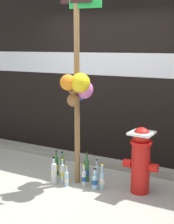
{
  "coord_description": "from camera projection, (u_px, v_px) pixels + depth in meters",
  "views": [
    {
      "loc": [
        2.3,
        -3.51,
        1.92
      ],
      "look_at": [
        0.23,
        0.29,
        1.04
      ],
      "focal_mm": 52.6,
      "sensor_mm": 36.0,
      "label": 1
    }
  ],
  "objects": [
    {
      "name": "bottle_1",
      "position": [
        63.0,
        173.0,
        4.64
      ],
      "size": [
        0.06,
        0.06,
        0.35
      ],
      "color": "silver",
      "rests_on": "ground_plane"
    },
    {
      "name": "building_wall",
      "position": [
        111.0,
        68.0,
        5.5
      ],
      "size": [
        10.0,
        0.21,
        3.1
      ],
      "color": "black",
      "rests_on": "ground_plane"
    },
    {
      "name": "memorial_post",
      "position": [
        78.0,
        75.0,
        4.36
      ],
      "size": [
        0.57,
        0.58,
        2.81
      ],
      "color": "olive",
      "rests_on": "ground_plane"
    },
    {
      "name": "fire_hydrant",
      "position": [
        141.0,
        159.0,
        4.29
      ],
      "size": [
        0.47,
        0.31,
        0.89
      ],
      "color": "red",
      "rests_on": "ground_plane"
    },
    {
      "name": "curb_strip",
      "position": [
        96.0,
        163.0,
        5.36
      ],
      "size": [
        8.0,
        0.12,
        0.08
      ],
      "primitive_type": "cube",
      "color": "gray",
      "rests_on": "ground_plane"
    },
    {
      "name": "bottle_2",
      "position": [
        102.0,
        180.0,
        4.44
      ],
      "size": [
        0.07,
        0.07,
        0.35
      ],
      "color": "#93CCE0",
      "rests_on": "ground_plane"
    },
    {
      "name": "bottle_8",
      "position": [
        62.0,
        168.0,
        4.76
      ],
      "size": [
        0.07,
        0.07,
        0.42
      ],
      "color": "#337038",
      "rests_on": "ground_plane"
    },
    {
      "name": "bottle_9",
      "position": [
        66.0,
        178.0,
        4.54
      ],
      "size": [
        0.06,
        0.06,
        0.29
      ],
      "color": "#B2DBEA",
      "rests_on": "ground_plane"
    },
    {
      "name": "litter_1",
      "position": [
        16.0,
        149.0,
        6.16
      ],
      "size": [
        0.13,
        0.1,
        0.01
      ],
      "primitive_type": "cube",
      "rotation": [
        0.0,
        0.0,
        2.68
      ],
      "color": "tan",
      "rests_on": "ground_plane"
    },
    {
      "name": "bottle_0",
      "position": [
        54.0,
        172.0,
        4.63
      ],
      "size": [
        0.08,
        0.08,
        0.39
      ],
      "color": "silver",
      "rests_on": "ground_plane"
    },
    {
      "name": "bottle_5",
      "position": [
        56.0,
        166.0,
        4.92
      ],
      "size": [
        0.07,
        0.07,
        0.39
      ],
      "color": "#337038",
      "rests_on": "ground_plane"
    },
    {
      "name": "ground_plane",
      "position": [
        62.0,
        189.0,
        4.48
      ],
      "size": [
        14.0,
        14.0,
        0.0
      ],
      "primitive_type": "plane",
      "color": "#ADA899"
    },
    {
      "name": "bottle_10",
      "position": [
        86.0,
        168.0,
        4.88
      ],
      "size": [
        0.06,
        0.06,
        0.31
      ],
      "color": "#B2DBEA",
      "rests_on": "ground_plane"
    },
    {
      "name": "bottle_6",
      "position": [
        97.0,
        173.0,
        4.69
      ],
      "size": [
        0.07,
        0.07,
        0.33
      ],
      "color": "#B2DBEA",
      "rests_on": "ground_plane"
    },
    {
      "name": "bottle_3",
      "position": [
        84.0,
        178.0,
        4.55
      ],
      "size": [
        0.06,
        0.06,
        0.3
      ],
      "color": "silver",
      "rests_on": "ground_plane"
    },
    {
      "name": "bottle_4",
      "position": [
        95.0,
        181.0,
        4.44
      ],
      "size": [
        0.08,
        0.08,
        0.3
      ],
      "color": "#93CCE0",
      "rests_on": "ground_plane"
    },
    {
      "name": "bottle_7",
      "position": [
        87.0,
        170.0,
        4.69
      ],
      "size": [
        0.08,
        0.08,
        0.44
      ],
      "color": "#337038",
      "rests_on": "ground_plane"
    }
  ]
}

